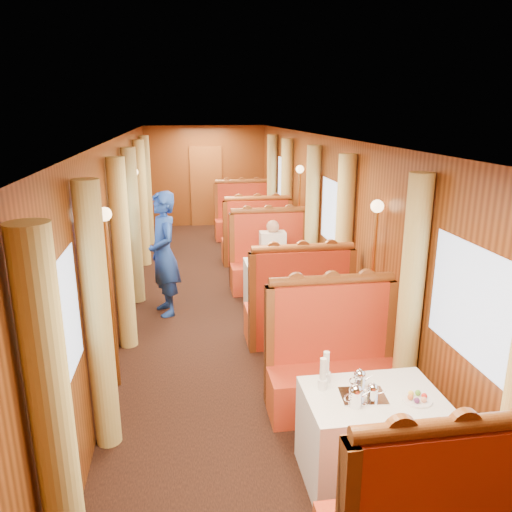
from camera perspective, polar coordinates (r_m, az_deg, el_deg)
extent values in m
cube|color=brown|center=(12.83, -5.69, 7.91)|extent=(0.80, 0.04, 2.00)
cube|color=white|center=(4.29, 12.94, -19.46)|extent=(1.05, 0.72, 0.75)
cube|color=#AA1412|center=(3.19, 21.79, -24.00)|extent=(1.30, 0.12, 0.80)
cylinder|color=brown|center=(2.93, 22.73, -17.36)|extent=(1.23, 0.10, 0.10)
cube|color=#AA1412|center=(5.12, 8.88, -14.83)|extent=(1.30, 0.55, 0.45)
cube|color=#AA1412|center=(5.01, 8.46, -7.46)|extent=(1.30, 0.12, 0.80)
cylinder|color=brown|center=(4.85, 8.67, -2.70)|extent=(1.23, 0.10, 0.10)
cube|color=white|center=(7.29, 2.99, -3.61)|extent=(1.05, 0.72, 0.75)
cube|color=#AA1412|center=(6.49, 4.66, -7.68)|extent=(1.30, 0.55, 0.45)
cube|color=#AA1412|center=(6.06, 5.26, -3.08)|extent=(1.30, 0.12, 0.80)
cylinder|color=brown|center=(5.93, 5.37, 0.93)|extent=(1.23, 0.10, 0.10)
cube|color=#AA1412|center=(8.22, 1.65, -2.36)|extent=(1.30, 0.55, 0.45)
cube|color=#AA1412|center=(8.25, 1.42, 2.23)|extent=(1.30, 0.12, 0.80)
cylinder|color=brown|center=(8.15, 1.44, 5.23)|extent=(1.23, 0.10, 0.10)
cube|color=white|center=(10.60, -0.80, 2.77)|extent=(1.05, 0.72, 0.75)
cube|color=#AA1412|center=(9.73, -0.03, 0.62)|extent=(1.30, 0.55, 0.45)
cube|color=#AA1412|center=(9.37, 0.17, 3.95)|extent=(1.30, 0.12, 0.80)
cylinder|color=brown|center=(9.29, 0.17, 6.60)|extent=(1.23, 0.10, 0.10)
cube|color=#AA1412|center=(11.55, -1.44, 3.14)|extent=(1.30, 0.55, 0.45)
cube|color=#AA1412|center=(11.64, -1.60, 6.38)|extent=(1.30, 0.12, 0.80)
cylinder|color=brown|center=(11.57, -1.62, 8.52)|extent=(1.23, 0.10, 0.10)
cube|color=silver|center=(4.04, 12.12, -15.38)|extent=(0.37, 0.29, 0.01)
cylinder|color=white|center=(4.10, 17.92, -15.38)|extent=(0.22, 0.22, 0.01)
cylinder|color=white|center=(4.07, 7.60, -14.31)|extent=(0.08, 0.08, 0.08)
cylinder|color=white|center=(4.00, 7.67, -12.68)|extent=(0.05, 0.05, 0.18)
cylinder|color=white|center=(4.17, 7.96, -13.53)|extent=(0.08, 0.08, 0.08)
cylinder|color=white|center=(4.10, 8.04, -11.92)|extent=(0.05, 0.05, 0.18)
cylinder|color=silver|center=(7.17, 3.17, -0.22)|extent=(0.06, 0.06, 0.14)
cylinder|color=silver|center=(10.52, -0.77, 5.15)|extent=(0.06, 0.06, 0.14)
cylinder|color=#CCBD68|center=(3.04, -22.04, -18.58)|extent=(0.22, 0.22, 2.35)
cylinder|color=#CCBD68|center=(4.39, -17.59, -7.01)|extent=(0.22, 0.22, 2.35)
cylinder|color=#CCBD68|center=(4.78, 17.23, -5.03)|extent=(0.22, 0.22, 2.35)
cylinder|color=#CCBD68|center=(6.21, -15.03, 0.02)|extent=(0.22, 0.22, 2.35)
cylinder|color=#CCBD68|center=(7.71, -13.86, 3.24)|extent=(0.22, 0.22, 2.35)
cylinder|color=#CCBD68|center=(6.49, 9.94, 1.05)|extent=(0.22, 0.22, 2.35)
cylinder|color=#CCBD68|center=(7.94, 6.41, 3.99)|extent=(0.22, 0.22, 2.35)
cylinder|color=#CCBD68|center=(9.61, -12.91, 5.82)|extent=(0.22, 0.22, 2.35)
cylinder|color=#CCBD68|center=(11.14, -12.39, 7.26)|extent=(0.22, 0.22, 2.35)
cylinder|color=#CCBD68|center=(9.79, 3.49, 6.40)|extent=(0.22, 0.22, 2.35)
cylinder|color=#CCBD68|center=(11.30, 1.83, 7.75)|extent=(0.22, 0.22, 2.35)
cylinder|color=#BF8C3F|center=(5.37, -16.09, -5.42)|extent=(0.04, 0.04, 1.85)
sphere|color=#FFD18C|center=(5.11, -16.92, 4.59)|extent=(0.14, 0.14, 0.14)
cylinder|color=#BF8C3F|center=(5.71, 13.05, -3.91)|extent=(0.04, 0.04, 1.85)
sphere|color=#FFD18C|center=(5.46, 13.69, 5.55)|extent=(0.14, 0.14, 0.14)
cylinder|color=#BF8C3F|center=(8.71, -13.36, 3.06)|extent=(0.04, 0.04, 1.85)
sphere|color=#FFD18C|center=(8.55, -13.78, 9.30)|extent=(0.14, 0.14, 0.14)
cylinder|color=#BF8C3F|center=(8.92, 4.89, 3.75)|extent=(0.04, 0.04, 1.85)
sphere|color=#FFD18C|center=(8.76, 5.04, 9.85)|extent=(0.14, 0.14, 0.14)
imported|color=navy|center=(7.20, -10.49, 0.22)|extent=(0.60, 0.75, 1.79)
cube|color=beige|center=(7.90, 1.91, 0.84)|extent=(0.40, 0.24, 0.55)
sphere|color=tan|center=(7.81, 1.93, 3.39)|extent=(0.20, 0.20, 0.20)
cube|color=beige|center=(7.80, 2.12, -1.11)|extent=(0.36, 0.30, 0.14)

